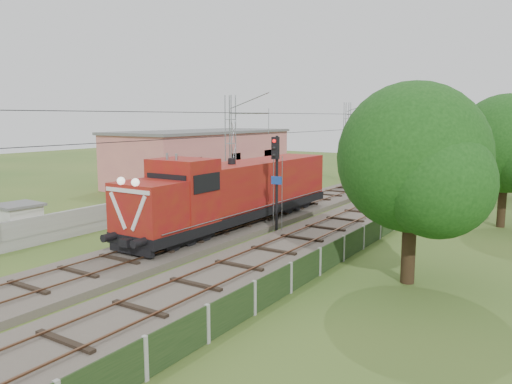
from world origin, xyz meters
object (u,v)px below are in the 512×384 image
Objects in this scene: signal_post at (276,168)px; relay_hut at (19,224)px; locomotive at (237,191)px; coach_rake at (493,143)px.

relay_hut is at bearing -138.73° from signal_post.
relay_hut is at bearing -128.97° from locomotive.
locomotive is 7.89× the size of relay_hut.
locomotive is 3.20m from signal_post.
coach_rake is 19.26× the size of signal_post.
signal_post is at bearing 41.27° from relay_hut.
locomotive reaches higher than relay_hut.
locomotive is at bearing 175.73° from signal_post.
coach_rake reaches higher than relay_hut.
signal_post reaches higher than locomotive.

